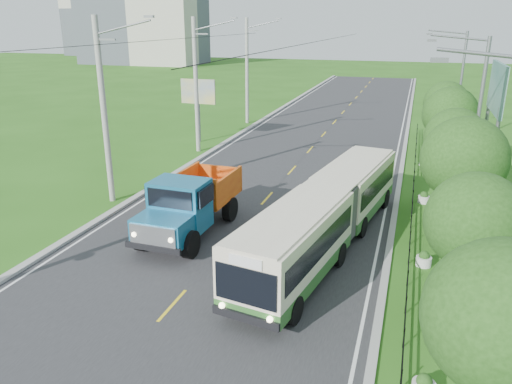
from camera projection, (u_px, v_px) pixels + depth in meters
The scene contains 27 objects.
ground at pixel (172, 306), 17.94m from camera, with size 240.00×240.00×0.00m, color #275915.
road at pixel (299, 163), 35.95m from camera, with size 14.00×120.00×0.02m, color #28282B.
curb_left at pixel (206, 154), 38.00m from camera, with size 0.40×120.00×0.15m, color #9E9E99.
curb_right at pixel (401, 171), 33.88m from camera, with size 0.30×120.00×0.10m, color #9E9E99.
edge_line_left at pixel (213, 155), 37.86m from camera, with size 0.12×120.00×0.00m, color silver.
edge_line_right at pixel (394, 170), 34.03m from camera, with size 0.12×120.00×0.00m, color silver.
centre_dash at pixel (172, 305), 17.93m from camera, with size 0.12×2.20×0.00m, color yellow.
railing_right at pixel (413, 197), 28.15m from camera, with size 0.04×40.00×0.60m, color black.
pole_near at pixel (104, 111), 26.76m from camera, with size 3.51×0.32×10.00m.
pole_mid at pixel (196, 85), 37.57m from camera, with size 3.51×0.32×10.00m.
pole_far at pixel (247, 71), 48.38m from camera, with size 3.51×0.32×10.00m.
tree_front at pixel (505, 323), 10.41m from camera, with size 3.36×3.41×5.60m.
tree_second at pixel (476, 226), 15.88m from camera, with size 3.18×3.26×5.30m.
tree_third at pixel (464, 163), 21.14m from camera, with size 3.60×3.62×6.00m.
tree_fourth at pixel (455, 141), 26.67m from camera, with size 3.24×3.31×5.40m.
tree_fifth at pixel (451, 117), 31.99m from camera, with size 3.48×3.52×5.80m.
tree_back at pixel (446, 106), 37.46m from camera, with size 3.30×3.36×5.50m.
streetlight_mid at pixel (475, 118), 25.89m from camera, with size 3.02×0.20×9.07m.
streetlight_far at pixel (458, 86), 38.50m from camera, with size 3.02×0.20×9.07m.
planter_near at pixel (424, 259), 20.77m from camera, with size 0.64×0.64×0.67m.
planter_mid at pixel (424, 198), 27.98m from camera, with size 0.64×0.64×0.67m.
planter_far at pixel (424, 162), 35.19m from camera, with size 0.64×0.64×0.67m.
billboard_left at pixel (198, 96), 41.03m from camera, with size 3.00×0.20×5.20m.
billboard_right at pixel (496, 96), 30.67m from camera, with size 0.24×6.00×7.30m.
apartment_far at pixel (109, 9), 144.81m from camera, with size 24.00×14.00×26.00m, color #B7B2A3.
bus at pixel (327, 211), 21.97m from camera, with size 4.93×15.24×2.91m.
dump_truck at pixel (190, 201), 23.56m from camera, with size 2.93×7.05×2.93m.
Camera 1 is at (7.63, -13.97, 9.71)m, focal length 35.00 mm.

